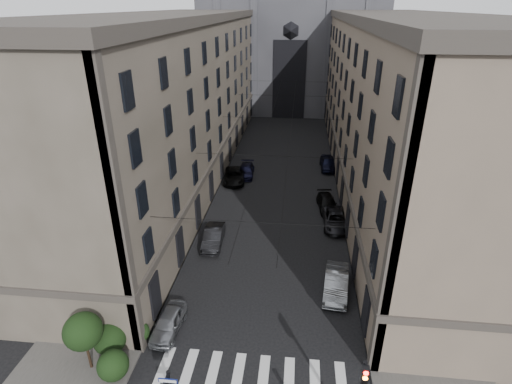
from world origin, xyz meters
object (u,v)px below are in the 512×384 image
(gothic_tower, at_px, (293,15))
(car_left_midnear, at_px, (213,237))
(car_left_midfar, at_px, (235,176))
(car_left_near, at_px, (169,323))
(car_left_far, at_px, (246,171))
(car_right_far, at_px, (328,163))
(car_right_midnear, at_px, (336,220))
(car_right_near, at_px, (336,283))
(car_right_midfar, at_px, (327,203))

(gothic_tower, height_order, car_left_midnear, gothic_tower)
(car_left_midnear, relative_size, car_left_midfar, 0.86)
(gothic_tower, xyz_separation_m, car_left_near, (-5.82, -66.96, -17.11))
(car_left_far, bearing_deg, car_right_far, 15.46)
(car_left_far, xyz_separation_m, car_right_midnear, (10.33, -11.64, 0.05))
(car_left_midnear, xyz_separation_m, car_left_far, (0.84, 16.16, -0.09))
(car_right_far, bearing_deg, car_left_midnear, -122.27)
(gothic_tower, height_order, car_right_midnear, gothic_tower)
(car_left_midnear, relative_size, car_left_far, 0.99)
(car_left_midnear, relative_size, car_right_near, 0.94)
(gothic_tower, bearing_deg, car_right_midfar, -83.48)
(gothic_tower, xyz_separation_m, car_left_far, (-4.20, -40.08, -17.12))
(gothic_tower, distance_m, car_left_midnear, 58.98)
(car_left_midnear, height_order, car_right_near, car_right_near)
(car_left_far, relative_size, car_right_midfar, 1.02)
(car_left_midnear, relative_size, car_right_midnear, 0.89)
(gothic_tower, relative_size, car_left_midnear, 12.55)
(car_right_midnear, height_order, car_right_far, car_right_far)
(car_left_midfar, distance_m, car_right_midnear, 15.04)
(gothic_tower, height_order, car_right_far, gothic_tower)
(car_right_near, height_order, car_right_midnear, car_right_near)
(gothic_tower, xyz_separation_m, car_left_midnear, (-5.04, -56.24, -17.04))
(car_right_near, distance_m, car_right_midfar, 13.58)
(car_right_near, distance_m, car_right_far, 25.10)
(car_left_midnear, bearing_deg, car_right_midnear, 19.02)
(car_left_midfar, distance_m, car_right_midfar, 12.49)
(car_right_midnear, height_order, car_right_midfar, car_right_midnear)
(car_left_far, height_order, car_right_far, car_right_far)
(car_left_far, distance_m, car_right_far, 10.95)
(gothic_tower, bearing_deg, car_left_midfar, -97.29)
(car_left_far, bearing_deg, car_right_near, -68.76)
(car_left_near, distance_m, car_right_midfar, 21.95)
(car_right_midfar, bearing_deg, car_left_near, -127.90)
(car_left_near, xyz_separation_m, car_left_midnear, (0.78, 10.72, 0.08))
(car_right_midnear, bearing_deg, car_right_far, 88.54)
(car_right_midfar, height_order, car_right_far, car_right_far)
(car_left_midfar, bearing_deg, car_right_midnear, -45.86)
(car_right_near, height_order, car_right_midfar, car_right_near)
(car_left_near, distance_m, car_right_near, 12.43)
(car_left_midfar, height_order, car_right_midfar, car_left_midfar)
(car_right_midnear, distance_m, car_right_midfar, 3.62)
(car_left_near, xyz_separation_m, car_left_midfar, (0.45, 24.92, 0.06))
(car_left_far, bearing_deg, car_left_midnear, -95.78)
(car_left_midnear, relative_size, car_right_midfar, 1.01)
(car_left_midnear, xyz_separation_m, car_right_near, (10.50, -5.50, 0.05))
(car_left_midfar, height_order, car_right_far, car_right_far)
(car_left_midfar, bearing_deg, car_right_midfar, -35.13)
(car_left_near, relative_size, car_left_midnear, 0.87)
(car_left_midfar, height_order, car_right_midnear, car_left_midfar)
(car_left_midfar, bearing_deg, gothic_tower, 76.93)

